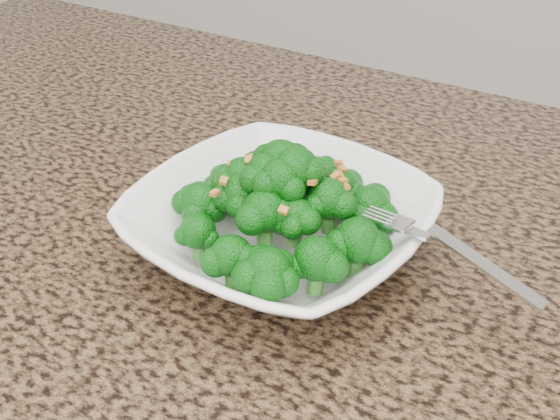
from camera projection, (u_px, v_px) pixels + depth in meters
The scene contains 5 objects.
granite_counter at pixel (269, 337), 0.57m from camera, with size 1.64×1.04×0.03m, color brown.
bowl at pixel (280, 228), 0.62m from camera, with size 0.25×0.25×0.06m, color white.
broccoli_pile at pixel (280, 162), 0.58m from camera, with size 0.22×0.22×0.07m, color #0A590B, non-canonical shape.
garlic_topping at pixel (280, 120), 0.56m from camera, with size 0.13×0.13×0.01m, color #B5762C, non-canonical shape.
fork at pixel (422, 235), 0.55m from camera, with size 0.17×0.03×0.01m, color silver, non-canonical shape.
Camera 1 is at (0.21, -0.05, 1.30)m, focal length 45.00 mm.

